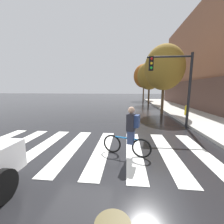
{
  "coord_description": "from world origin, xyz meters",
  "views": [
    {
      "loc": [
        1.82,
        -5.01,
        2.27
      ],
      "look_at": [
        1.02,
        2.78,
        0.98
      ],
      "focal_mm": 22.8,
      "sensor_mm": 36.0,
      "label": 1
    }
  ],
  "objects": [
    {
      "name": "manhole_cover",
      "position": [
        1.62,
        -2.95,
        0.0
      ],
      "size": [
        0.64,
        0.64,
        0.01
      ],
      "primitive_type": "cylinder",
      "color": "#473D1E",
      "rests_on": "ground"
    },
    {
      "name": "crosswalk_stripes",
      "position": [
        0.33,
        0.0,
        0.01
      ],
      "size": [
        8.89,
        3.92,
        0.01
      ],
      "color": "silver",
      "rests_on": "ground"
    },
    {
      "name": "ground_plane",
      "position": [
        0.0,
        0.0,
        0.0
      ],
      "size": [
        120.0,
        120.0,
        0.0
      ],
      "primitive_type": "plane",
      "color": "black"
    },
    {
      "name": "fire_hydrant",
      "position": [
        6.68,
        7.04,
        0.53
      ],
      "size": [
        0.33,
        0.22,
        0.78
      ],
      "color": "gold",
      "rests_on": "sidewalk"
    },
    {
      "name": "street_tree_near",
      "position": [
        5.05,
        8.25,
        4.07
      ],
      "size": [
        3.39,
        3.39,
        6.03
      ],
      "color": "#4C3823",
      "rests_on": "ground"
    },
    {
      "name": "street_tree_far",
      "position": [
        5.03,
        23.18,
        4.64
      ],
      "size": [
        3.86,
        3.86,
        6.87
      ],
      "color": "#4C3823",
      "rests_on": "ground"
    },
    {
      "name": "traffic_light_near",
      "position": [
        4.48,
        3.43,
        2.86
      ],
      "size": [
        2.47,
        0.28,
        4.2
      ],
      "color": "black",
      "rests_on": "ground"
    },
    {
      "name": "street_tree_mid",
      "position": [
        4.98,
        15.98,
        4.04
      ],
      "size": [
        3.37,
        3.37,
        5.99
      ],
      "color": "#4C3823",
      "rests_on": "ground"
    },
    {
      "name": "cyclist",
      "position": [
        1.95,
        -0.4,
        0.84
      ],
      "size": [
        1.66,
        0.55,
        1.69
      ],
      "color": "black",
      "rests_on": "ground"
    }
  ]
}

